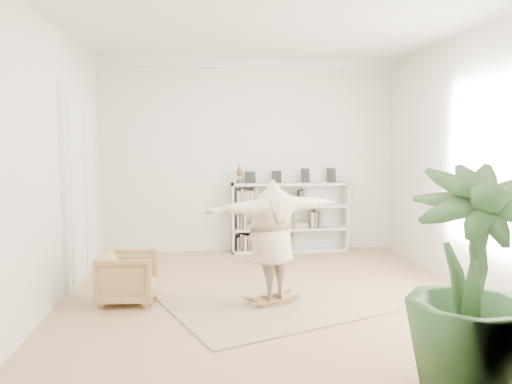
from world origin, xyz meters
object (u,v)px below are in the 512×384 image
at_px(bookshelf, 289,218).
at_px(houseplant, 471,280).
at_px(armchair, 128,277).
at_px(person, 272,236).
at_px(rocker_board, 271,299).

bearing_deg(bookshelf, houseplant, -83.43).
height_order(armchair, person, person).
bearing_deg(houseplant, rocker_board, 120.28).
bearing_deg(houseplant, person, 120.28).
xyz_separation_m(rocker_board, person, (0.00, 0.00, 0.82)).
height_order(bookshelf, armchair, bookshelf).
distance_m(armchair, houseplant, 4.19).
height_order(bookshelf, rocker_board, bookshelf).
relative_size(rocker_board, person, 0.30).
height_order(person, houseplant, houseplant).
bearing_deg(houseplant, bookshelf, 96.57).
bearing_deg(houseplant, armchair, 140.73).
xyz_separation_m(armchair, person, (1.84, -0.29, 0.56)).
distance_m(rocker_board, person, 0.82).
distance_m(person, houseplant, 2.70).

